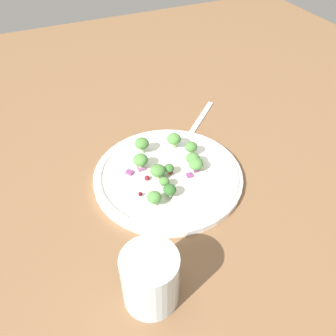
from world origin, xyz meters
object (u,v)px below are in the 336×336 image
Objects in this scene: broccoli_floret_1 at (141,144)px; fork at (196,124)px; broccoli_floret_0 at (141,160)px; water_glass at (150,279)px; plate at (168,175)px; broccoli_floret_2 at (197,165)px.

broccoli_floret_1 is 0.19× the size of fork.
water_glass reaches higher than broccoli_floret_0.
broccoli_floret_1 is 0.32× the size of water_glass.
water_glass reaches higher than plate.
water_glass reaches higher than broccoli_floret_2.
fork is (13.21, 13.43, -0.61)cm from plate.
broccoli_floret_2 is at bearing -20.14° from plate.
broccoli_floret_0 is (-4.24, 3.42, 2.63)cm from plate.
plate is at bearing 60.26° from water_glass.
fork is (17.45, 10.01, -3.24)cm from broccoli_floret_0.
plate is 9.86× the size of broccoli_floret_1.
fork is (8.05, 15.32, -2.85)cm from broccoli_floret_2.
broccoli_floret_0 is 4.70cm from broccoli_floret_1.
fork is at bearing 29.85° from broccoli_floret_0.
broccoli_floret_0 is 1.01× the size of broccoli_floret_1.
fork is (15.68, 5.66, -3.44)cm from broccoli_floret_1.
broccoli_floret_2 is 0.19× the size of fork.
broccoli_floret_0 is at bearing 141.09° from plate.
broccoli_floret_1 is at bearing 71.53° from water_glass.
broccoli_floret_0 is at bearing -112.10° from broccoli_floret_1.
broccoli_floret_1 is 1.02× the size of broccoli_floret_2.
broccoli_floret_1 is (1.77, 4.35, 0.21)cm from broccoli_floret_0.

